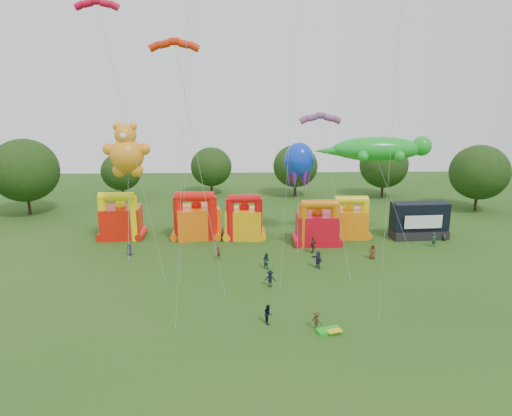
{
  "coord_description": "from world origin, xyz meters",
  "views": [
    {
      "loc": [
        -2.43,
        -29.84,
        18.9
      ],
      "look_at": [
        -0.81,
        18.0,
        6.77
      ],
      "focal_mm": 32.0,
      "sensor_mm": 36.0,
      "label": 1
    }
  ],
  "objects_px": {
    "stage_trailer": "(419,221)",
    "spectator_4": "(313,245)",
    "gecko_kite": "(385,175)",
    "teddy_bear_kite": "(127,168)",
    "spectator_0": "(129,249)",
    "bouncy_castle_0": "(121,220)",
    "octopus_kite": "(299,186)",
    "bouncy_castle_2": "(244,221)"
  },
  "relations": [
    {
      "from": "bouncy_castle_2",
      "to": "spectator_0",
      "type": "height_order",
      "value": "bouncy_castle_2"
    },
    {
      "from": "stage_trailer",
      "to": "octopus_kite",
      "type": "bearing_deg",
      "value": 178.3
    },
    {
      "from": "octopus_kite",
      "to": "teddy_bear_kite",
      "type": "bearing_deg",
      "value": -170.25
    },
    {
      "from": "gecko_kite",
      "to": "spectator_0",
      "type": "xyz_separation_m",
      "value": [
        -31.76,
        -4.83,
        -7.9
      ]
    },
    {
      "from": "spectator_0",
      "to": "spectator_4",
      "type": "bearing_deg",
      "value": 24.57
    },
    {
      "from": "stage_trailer",
      "to": "spectator_4",
      "type": "xyz_separation_m",
      "value": [
        -15.03,
        -5.45,
        -1.34
      ]
    },
    {
      "from": "teddy_bear_kite",
      "to": "spectator_4",
      "type": "relative_size",
      "value": 7.94
    },
    {
      "from": "bouncy_castle_0",
      "to": "stage_trailer",
      "type": "xyz_separation_m",
      "value": [
        39.71,
        -1.31,
        -0.15
      ]
    },
    {
      "from": "spectator_4",
      "to": "gecko_kite",
      "type": "bearing_deg",
      "value": 155.64
    },
    {
      "from": "teddy_bear_kite",
      "to": "stage_trailer",
      "type": "bearing_deg",
      "value": 4.83
    },
    {
      "from": "gecko_kite",
      "to": "spectator_4",
      "type": "xyz_separation_m",
      "value": [
        -9.69,
        -4.67,
        -7.68
      ]
    },
    {
      "from": "stage_trailer",
      "to": "gecko_kite",
      "type": "distance_m",
      "value": 8.33
    },
    {
      "from": "bouncy_castle_0",
      "to": "spectator_4",
      "type": "xyz_separation_m",
      "value": [
        24.69,
        -6.76,
        -1.49
      ]
    },
    {
      "from": "octopus_kite",
      "to": "spectator_0",
      "type": "xyz_separation_m",
      "value": [
        -20.92,
        -6.08,
        -6.37
      ]
    },
    {
      "from": "bouncy_castle_2",
      "to": "teddy_bear_kite",
      "type": "distance_m",
      "value": 16.44
    },
    {
      "from": "bouncy_castle_0",
      "to": "teddy_bear_kite",
      "type": "xyz_separation_m",
      "value": [
        2.41,
        -4.46,
        7.66
      ]
    },
    {
      "from": "bouncy_castle_2",
      "to": "teddy_bear_kite",
      "type": "bearing_deg",
      "value": -164.93
    },
    {
      "from": "stage_trailer",
      "to": "spectator_0",
      "type": "bearing_deg",
      "value": -171.42
    },
    {
      "from": "spectator_0",
      "to": "spectator_4",
      "type": "height_order",
      "value": "spectator_4"
    },
    {
      "from": "bouncy_castle_2",
      "to": "spectator_4",
      "type": "relative_size",
      "value": 3.15
    },
    {
      "from": "bouncy_castle_0",
      "to": "teddy_bear_kite",
      "type": "height_order",
      "value": "teddy_bear_kite"
    },
    {
      "from": "spectator_0",
      "to": "spectator_4",
      "type": "distance_m",
      "value": 22.07
    },
    {
      "from": "bouncy_castle_2",
      "to": "teddy_bear_kite",
      "type": "relative_size",
      "value": 0.4
    },
    {
      "from": "bouncy_castle_0",
      "to": "stage_trailer",
      "type": "distance_m",
      "value": 39.73
    },
    {
      "from": "bouncy_castle_2",
      "to": "gecko_kite",
      "type": "bearing_deg",
      "value": -4.42
    },
    {
      "from": "teddy_bear_kite",
      "to": "bouncy_castle_0",
      "type": "bearing_deg",
      "value": 118.32
    },
    {
      "from": "spectator_4",
      "to": "teddy_bear_kite",
      "type": "bearing_deg",
      "value": -55.99
    },
    {
      "from": "bouncy_castle_0",
      "to": "gecko_kite",
      "type": "bearing_deg",
      "value": -3.47
    },
    {
      "from": "spectator_4",
      "to": "octopus_kite",
      "type": "bearing_deg",
      "value": -129.08
    },
    {
      "from": "teddy_bear_kite",
      "to": "spectator_0",
      "type": "relative_size",
      "value": 10.22
    },
    {
      "from": "spectator_4",
      "to": "bouncy_castle_0",
      "type": "bearing_deg",
      "value": -65.42
    },
    {
      "from": "bouncy_castle_0",
      "to": "stage_trailer",
      "type": "relative_size",
      "value": 0.86
    },
    {
      "from": "teddy_bear_kite",
      "to": "gecko_kite",
      "type": "xyz_separation_m",
      "value": [
        31.97,
        2.38,
        -1.47
      ]
    },
    {
      "from": "bouncy_castle_2",
      "to": "gecko_kite",
      "type": "distance_m",
      "value": 19.1
    },
    {
      "from": "bouncy_castle_0",
      "to": "gecko_kite",
      "type": "distance_m",
      "value": 34.99
    },
    {
      "from": "bouncy_castle_2",
      "to": "teddy_bear_kite",
      "type": "xyz_separation_m",
      "value": [
        -13.99,
        -3.77,
        7.77
      ]
    },
    {
      "from": "teddy_bear_kite",
      "to": "gecko_kite",
      "type": "bearing_deg",
      "value": 4.26
    },
    {
      "from": "stage_trailer",
      "to": "teddy_bear_kite",
      "type": "distance_m",
      "value": 38.25
    },
    {
      "from": "bouncy_castle_2",
      "to": "stage_trailer",
      "type": "xyz_separation_m",
      "value": [
        23.31,
        -0.62,
        -0.04
      ]
    },
    {
      "from": "bouncy_castle_0",
      "to": "spectator_0",
      "type": "relative_size",
      "value": 4.27
    },
    {
      "from": "gecko_kite",
      "to": "spectator_4",
      "type": "distance_m",
      "value": 13.22
    },
    {
      "from": "stage_trailer",
      "to": "gecko_kite",
      "type": "xyz_separation_m",
      "value": [
        -5.34,
        -0.77,
        6.34
      ]
    }
  ]
}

